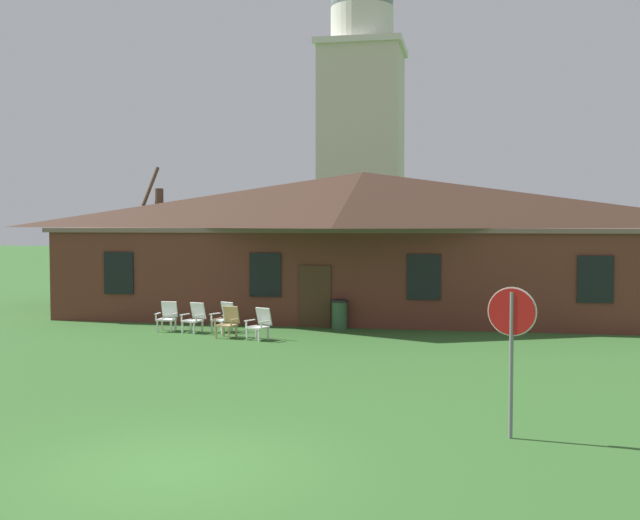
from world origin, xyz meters
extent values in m
plane|color=#336028|center=(0.00, 0.00, 0.00)|extent=(200.00, 200.00, 0.00)
cube|color=brown|center=(0.00, 20.14, 1.60)|extent=(21.54, 10.00, 3.20)
cube|color=#795B55|center=(0.00, 20.14, 3.28)|extent=(21.97, 10.20, 0.16)
pyramid|color=#382319|center=(0.00, 20.14, 4.46)|extent=(22.40, 10.40, 2.20)
cube|color=black|center=(-8.08, 15.11, 1.76)|extent=(1.10, 0.06, 1.50)
cube|color=black|center=(-2.69, 15.11, 1.76)|extent=(1.10, 0.06, 1.50)
cube|color=black|center=(2.69, 15.11, 1.76)|extent=(1.10, 0.06, 1.50)
cube|color=black|center=(8.08, 15.11, 1.76)|extent=(1.10, 0.06, 1.50)
cube|color=#422819|center=(-0.96, 15.11, 1.05)|extent=(1.10, 0.06, 2.10)
cube|color=beige|center=(-2.28, 36.51, 6.99)|extent=(4.80, 4.80, 13.98)
cube|color=silver|center=(-2.28, 36.51, 14.16)|extent=(5.18, 5.18, 0.36)
cylinder|color=silver|center=(-2.28, 36.51, 15.44)|extent=(3.80, 3.80, 2.20)
cylinder|color=slate|center=(4.80, 2.49, 1.21)|extent=(0.07, 0.07, 2.41)
cylinder|color=white|center=(4.81, 2.50, 2.09)|extent=(0.78, 0.25, 0.81)
cylinder|color=#B71414|center=(4.80, 2.48, 2.09)|extent=(0.73, 0.24, 0.76)
cube|color=white|center=(-5.29, 13.02, 0.18)|extent=(0.05, 0.05, 0.36)
cube|color=white|center=(-5.75, 13.00, 0.18)|extent=(0.05, 0.05, 0.36)
cube|color=white|center=(-5.31, 13.46, 0.18)|extent=(0.05, 0.05, 0.36)
cube|color=white|center=(-5.77, 13.44, 0.18)|extent=(0.05, 0.05, 0.36)
cube|color=white|center=(-5.53, 13.23, 0.39)|extent=(0.56, 0.54, 0.05)
cube|color=white|center=(-5.55, 13.54, 0.69)|extent=(0.52, 0.21, 0.54)
cube|color=white|center=(-5.24, 13.22, 0.58)|extent=(0.08, 0.47, 0.03)
cube|color=white|center=(-5.24, 13.06, 0.47)|extent=(0.04, 0.04, 0.22)
cube|color=white|center=(-5.82, 13.20, 0.58)|extent=(0.08, 0.47, 0.03)
cube|color=white|center=(-5.81, 13.03, 0.47)|extent=(0.04, 0.04, 0.22)
cube|color=silver|center=(-4.43, 12.81, 0.18)|extent=(0.06, 0.06, 0.36)
cube|color=silver|center=(-4.87, 12.94, 0.18)|extent=(0.06, 0.06, 0.36)
cube|color=silver|center=(-4.31, 13.23, 0.18)|extent=(0.06, 0.06, 0.36)
cube|color=silver|center=(-4.75, 13.36, 0.18)|extent=(0.06, 0.06, 0.36)
cube|color=silver|center=(-4.59, 13.08, 0.39)|extent=(0.67, 0.65, 0.05)
cube|color=silver|center=(-4.50, 13.38, 0.69)|extent=(0.55, 0.33, 0.54)
cube|color=silver|center=(-4.32, 12.98, 0.58)|extent=(0.19, 0.47, 0.03)
cube|color=silver|center=(-4.36, 12.83, 0.47)|extent=(0.05, 0.05, 0.22)
cube|color=silver|center=(-4.87, 13.15, 0.58)|extent=(0.19, 0.47, 0.03)
cube|color=silver|center=(-4.92, 12.99, 0.47)|extent=(0.05, 0.05, 0.22)
cube|color=white|center=(-3.61, 13.14, 0.18)|extent=(0.07, 0.07, 0.36)
cube|color=white|center=(-4.02, 13.34, 0.18)|extent=(0.07, 0.07, 0.36)
cube|color=white|center=(-3.42, 13.54, 0.18)|extent=(0.07, 0.07, 0.36)
cube|color=white|center=(-3.83, 13.74, 0.18)|extent=(0.07, 0.07, 0.36)
cube|color=white|center=(-3.72, 13.44, 0.39)|extent=(0.71, 0.70, 0.05)
cube|color=white|center=(-3.58, 13.72, 0.69)|extent=(0.54, 0.40, 0.54)
cube|color=white|center=(-3.47, 13.30, 0.58)|extent=(0.26, 0.45, 0.03)
cube|color=white|center=(-3.54, 13.15, 0.47)|extent=(0.05, 0.05, 0.22)
cube|color=white|center=(-3.99, 13.55, 0.58)|extent=(0.26, 0.45, 0.03)
cube|color=white|center=(-4.06, 13.41, 0.47)|extent=(0.05, 0.05, 0.22)
cube|color=tan|center=(-3.01, 11.95, 0.18)|extent=(0.06, 0.06, 0.36)
cube|color=tan|center=(-3.45, 12.06, 0.18)|extent=(0.06, 0.06, 0.36)
cube|color=tan|center=(-2.90, 12.38, 0.18)|extent=(0.06, 0.06, 0.36)
cube|color=tan|center=(-3.35, 12.49, 0.18)|extent=(0.06, 0.06, 0.36)
cube|color=tan|center=(-3.18, 12.22, 0.39)|extent=(0.64, 0.63, 0.05)
cube|color=tan|center=(-3.11, 12.52, 0.69)|extent=(0.54, 0.30, 0.54)
cube|color=tan|center=(-2.90, 12.14, 0.58)|extent=(0.17, 0.47, 0.03)
cube|color=tan|center=(-2.94, 11.98, 0.47)|extent=(0.05, 0.05, 0.22)
cube|color=tan|center=(-3.47, 12.27, 0.58)|extent=(0.17, 0.47, 0.03)
cube|color=tan|center=(-3.50, 12.11, 0.47)|extent=(0.05, 0.05, 0.22)
cube|color=silver|center=(-1.99, 11.70, 0.18)|extent=(0.07, 0.07, 0.36)
cube|color=silver|center=(-2.42, 11.88, 0.18)|extent=(0.07, 0.07, 0.36)
cube|color=silver|center=(-1.82, 12.10, 0.18)|extent=(0.07, 0.07, 0.36)
cube|color=silver|center=(-2.24, 12.29, 0.18)|extent=(0.07, 0.07, 0.36)
cube|color=silver|center=(-2.12, 11.99, 0.39)|extent=(0.70, 0.69, 0.05)
cube|color=silver|center=(-1.99, 12.28, 0.69)|extent=(0.55, 0.38, 0.54)
cube|color=silver|center=(-1.86, 11.86, 0.58)|extent=(0.24, 0.45, 0.03)
cube|color=silver|center=(-1.92, 11.71, 0.47)|extent=(0.05, 0.05, 0.22)
cube|color=silver|center=(-2.39, 12.09, 0.58)|extent=(0.24, 0.45, 0.03)
cube|color=silver|center=(-2.46, 11.94, 0.47)|extent=(0.05, 0.05, 0.22)
cylinder|color=brown|center=(-8.91, 20.84, 2.51)|extent=(0.36, 0.36, 5.02)
cylinder|color=brown|center=(-8.95, 21.63, 3.35)|extent=(1.67, 0.25, 1.13)
cylinder|color=brown|center=(-8.68, 21.28, 3.59)|extent=(1.07, 0.68, 1.71)
cylinder|color=brown|center=(-9.36, 20.99, 5.12)|extent=(0.49, 1.09, 1.73)
cylinder|color=#335638|center=(-0.08, 14.84, 0.45)|extent=(0.52, 0.52, 0.90)
cylinder|color=black|center=(-0.08, 14.84, 0.94)|extent=(0.56, 0.56, 0.08)
camera|label=1|loc=(4.07, -10.34, 3.52)|focal=43.21mm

